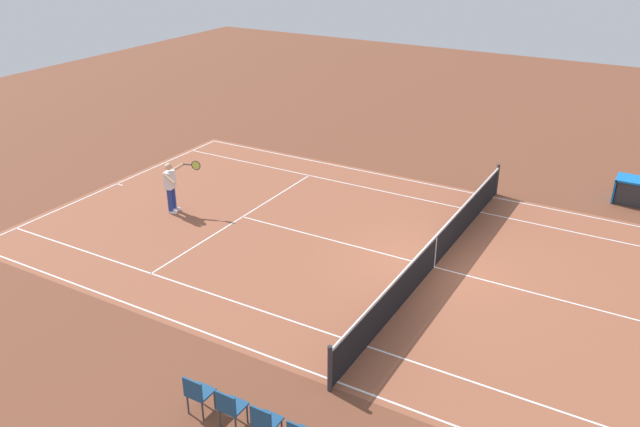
{
  "coord_description": "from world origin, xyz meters",
  "views": [
    {
      "loc": [
        -5.03,
        14.9,
        8.75
      ],
      "look_at": [
        3.43,
        0.24,
        0.9
      ],
      "focal_mm": 36.56,
      "sensor_mm": 36.0,
      "label": 1
    }
  ],
  "objects_px": {
    "spectator_chair_6": "(197,392)",
    "equipment_cart_tarped": "(634,191)",
    "spectator_chair_5": "(230,406)",
    "tennis_player_near": "(171,185)",
    "tennis_net": "(435,251)",
    "tennis_ball": "(472,217)",
    "spectator_chair_4": "(265,421)"
  },
  "relations": [
    {
      "from": "spectator_chair_6",
      "to": "equipment_cart_tarped",
      "type": "xyz_separation_m",
      "value": [
        -5.96,
        -14.96,
        -0.08
      ]
    },
    {
      "from": "tennis_player_near",
      "to": "spectator_chair_5",
      "type": "distance_m",
      "value": 10.17
    },
    {
      "from": "tennis_player_near",
      "to": "spectator_chair_4",
      "type": "bearing_deg",
      "value": 140.25
    },
    {
      "from": "tennis_player_near",
      "to": "tennis_ball",
      "type": "height_order",
      "value": "tennis_player_near"
    },
    {
      "from": "tennis_net",
      "to": "spectator_chair_6",
      "type": "height_order",
      "value": "tennis_net"
    },
    {
      "from": "spectator_chair_4",
      "to": "equipment_cart_tarped",
      "type": "distance_m",
      "value": 15.6
    },
    {
      "from": "tennis_player_near",
      "to": "spectator_chair_5",
      "type": "bearing_deg",
      "value": 137.47
    },
    {
      "from": "tennis_ball",
      "to": "spectator_chair_4",
      "type": "bearing_deg",
      "value": 88.93
    },
    {
      "from": "tennis_net",
      "to": "spectator_chair_5",
      "type": "distance_m",
      "value": 7.71
    },
    {
      "from": "tennis_player_near",
      "to": "spectator_chair_6",
      "type": "bearing_deg",
      "value": 134.36
    },
    {
      "from": "equipment_cart_tarped",
      "to": "spectator_chair_4",
      "type": "bearing_deg",
      "value": 73.54
    },
    {
      "from": "tennis_ball",
      "to": "equipment_cart_tarped",
      "type": "distance_m",
      "value": 5.68
    },
    {
      "from": "spectator_chair_5",
      "to": "spectator_chair_6",
      "type": "height_order",
      "value": "same"
    },
    {
      "from": "tennis_net",
      "to": "spectator_chair_6",
      "type": "distance_m",
      "value": 7.86
    },
    {
      "from": "tennis_net",
      "to": "spectator_chair_4",
      "type": "height_order",
      "value": "tennis_net"
    },
    {
      "from": "spectator_chair_6",
      "to": "tennis_player_near",
      "type": "bearing_deg",
      "value": -45.64
    },
    {
      "from": "tennis_net",
      "to": "tennis_player_near",
      "type": "height_order",
      "value": "tennis_player_near"
    },
    {
      "from": "tennis_player_near",
      "to": "spectator_chair_4",
      "type": "distance_m",
      "value": 10.75
    },
    {
      "from": "tennis_ball",
      "to": "equipment_cart_tarped",
      "type": "height_order",
      "value": "equipment_cart_tarped"
    },
    {
      "from": "tennis_ball",
      "to": "spectator_chair_6",
      "type": "xyz_separation_m",
      "value": [
        1.75,
        11.17,
        0.49
      ]
    },
    {
      "from": "tennis_net",
      "to": "spectator_chair_6",
      "type": "bearing_deg",
      "value": 76.46
    },
    {
      "from": "tennis_player_near",
      "to": "spectator_chair_4",
      "type": "height_order",
      "value": "tennis_player_near"
    },
    {
      "from": "tennis_ball",
      "to": "spectator_chair_5",
      "type": "height_order",
      "value": "spectator_chair_5"
    },
    {
      "from": "spectator_chair_5",
      "to": "equipment_cart_tarped",
      "type": "xyz_separation_m",
      "value": [
        -5.19,
        -14.96,
        -0.08
      ]
    },
    {
      "from": "tennis_net",
      "to": "equipment_cart_tarped",
      "type": "bearing_deg",
      "value": -119.38
    },
    {
      "from": "spectator_chair_5",
      "to": "spectator_chair_6",
      "type": "bearing_deg",
      "value": 0.0
    },
    {
      "from": "spectator_chair_5",
      "to": "equipment_cart_tarped",
      "type": "bearing_deg",
      "value": -109.13
    },
    {
      "from": "tennis_net",
      "to": "tennis_ball",
      "type": "distance_m",
      "value": 3.57
    },
    {
      "from": "tennis_player_near",
      "to": "equipment_cart_tarped",
      "type": "relative_size",
      "value": 1.36
    },
    {
      "from": "spectator_chair_4",
      "to": "spectator_chair_6",
      "type": "relative_size",
      "value": 1.0
    },
    {
      "from": "spectator_chair_5",
      "to": "equipment_cart_tarped",
      "type": "height_order",
      "value": "spectator_chair_5"
    },
    {
      "from": "spectator_chair_6",
      "to": "equipment_cart_tarped",
      "type": "relative_size",
      "value": 0.7
    }
  ]
}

